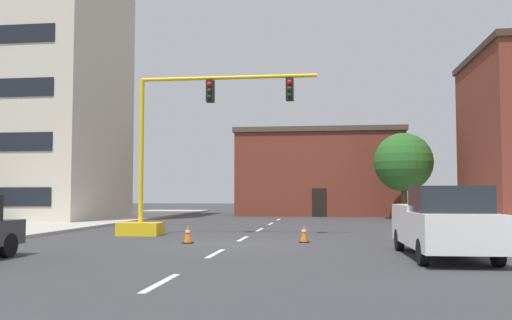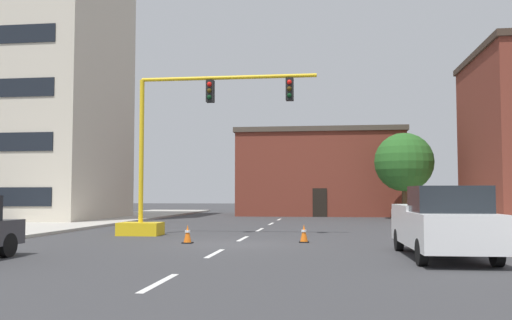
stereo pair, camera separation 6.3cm
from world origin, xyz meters
name	(u,v)px [view 1 (the left image)]	position (x,y,z in m)	size (l,w,h in m)	color
ground_plane	(232,244)	(0.00, 0.00, 0.00)	(160.00, 160.00, 0.00)	#38383A
sidewalk_left	(40,227)	(-11.54, 8.00, 0.07)	(6.00, 56.00, 0.14)	#B2ADA3
sidewalk_right	(504,230)	(11.54, 8.00, 0.07)	(6.00, 56.00, 0.14)	#9E998E
lane_stripe_seg_1	(161,283)	(0.00, -8.50, 0.00)	(0.16, 2.40, 0.01)	silver
lane_stripe_seg_2	(215,253)	(0.00, -3.00, 0.00)	(0.16, 2.40, 0.01)	silver
lane_stripe_seg_3	(243,239)	(0.00, 2.50, 0.00)	(0.16, 2.40, 0.01)	silver
lane_stripe_seg_4	(260,230)	(0.00, 8.00, 0.00)	(0.16, 2.40, 0.01)	silver
lane_stripe_seg_5	(271,224)	(0.00, 13.50, 0.00)	(0.16, 2.40, 0.01)	silver
lane_stripe_seg_6	(279,219)	(0.00, 19.00, 0.00)	(0.16, 2.40, 0.01)	silver
building_tall_left	(18,54)	(-17.78, 15.93, 11.39)	(13.44, 10.65, 22.77)	beige
building_brick_center	(320,173)	(2.73, 27.96, 3.53)	(13.56, 9.00, 7.03)	brown
traffic_signal_gantry	(165,184)	(-3.59, 3.71, 2.21)	(8.49, 1.20, 6.83)	yellow
tree_right_far	(403,162)	(8.67, 20.41, 3.98)	(4.12, 4.12, 6.06)	#4C3823
pickup_truck_white	(443,223)	(6.51, -3.36, 0.97)	(2.15, 5.45, 1.99)	white
traffic_cone_roadside_a	(304,234)	(2.49, 1.07, 0.33)	(0.36, 0.36, 0.66)	black
traffic_cone_roadside_b	(188,234)	(-1.67, 0.21, 0.33)	(0.36, 0.36, 0.67)	black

